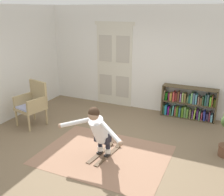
# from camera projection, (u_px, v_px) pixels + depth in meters

# --- Properties ---
(ground_plane) EXTENTS (7.20, 7.20, 0.00)m
(ground_plane) POSITION_uv_depth(u_px,v_px,m) (105.00, 148.00, 5.51)
(ground_plane) COLOR #77634A
(back_wall) EXTENTS (6.00, 0.10, 2.90)m
(back_wall) POSITION_uv_depth(u_px,v_px,m) (145.00, 59.00, 7.27)
(back_wall) COLOR silver
(back_wall) RESTS_ON ground
(side_wall_left) EXTENTS (0.10, 6.00, 2.90)m
(side_wall_left) POSITION_uv_depth(u_px,v_px,m) (4.00, 65.00, 6.56)
(side_wall_left) COLOR silver
(side_wall_left) RESTS_ON ground
(double_door) EXTENTS (1.22, 0.05, 2.45)m
(double_door) POSITION_uv_depth(u_px,v_px,m) (114.00, 65.00, 7.66)
(double_door) COLOR beige
(double_door) RESTS_ON ground
(rug) EXTENTS (2.52, 1.88, 0.01)m
(rug) POSITION_uv_depth(u_px,v_px,m) (104.00, 155.00, 5.26)
(rug) COLOR #976F56
(rug) RESTS_ON ground
(bookshelf) EXTENTS (1.41, 0.30, 0.86)m
(bookshelf) POSITION_uv_depth(u_px,v_px,m) (189.00, 105.00, 6.92)
(bookshelf) COLOR #4D412A
(bookshelf) RESTS_ON ground
(wicker_chair) EXTENTS (0.72, 0.72, 1.10)m
(wicker_chair) POSITION_uv_depth(u_px,v_px,m) (33.00, 103.00, 6.47)
(wicker_chair) COLOR tan
(wicker_chair) RESTS_ON ground
(skis_pair) EXTENTS (0.37, 0.93, 0.07)m
(skis_pair) POSITION_uv_depth(u_px,v_px,m) (105.00, 153.00, 5.28)
(skis_pair) COLOR brown
(skis_pair) RESTS_ON rug
(person_skier) EXTENTS (1.41, 0.72, 1.06)m
(person_skier) POSITION_uv_depth(u_px,v_px,m) (98.00, 129.00, 4.90)
(person_skier) COLOR white
(person_skier) RESTS_ON skis_pair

